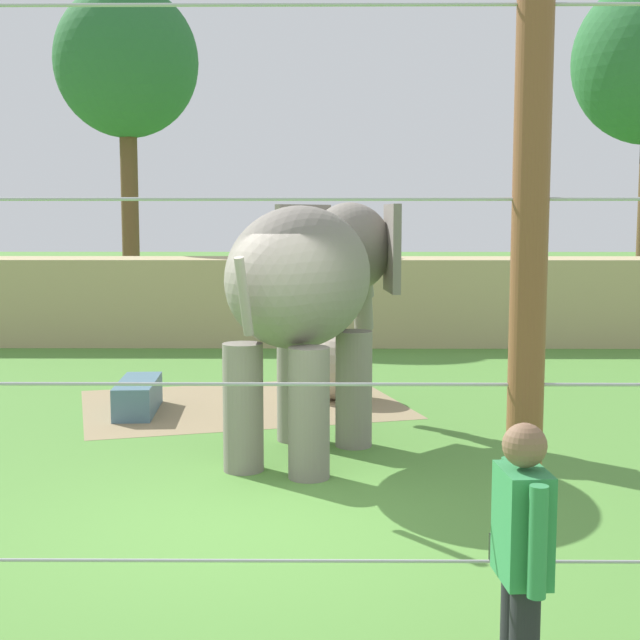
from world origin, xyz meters
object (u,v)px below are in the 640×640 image
elephant (311,287)px  zookeeper (521,570)px  enrichment_ball (335,367)px  feed_trough (138,396)px

elephant → zookeeper: (1.14, -5.74, -0.96)m
elephant → zookeeper: bearing=-78.7°
elephant → zookeeper: 5.93m
enrichment_ball → zookeeper: size_ratio=0.57×
elephant → enrichment_ball: elephant is taller
zookeeper → feed_trough: 8.57m
elephant → zookeeper: elephant is taller
feed_trough → enrichment_ball: bearing=18.2°
elephant → enrichment_ball: (0.29, 2.92, -1.41)m
elephant → feed_trough: size_ratio=2.55×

